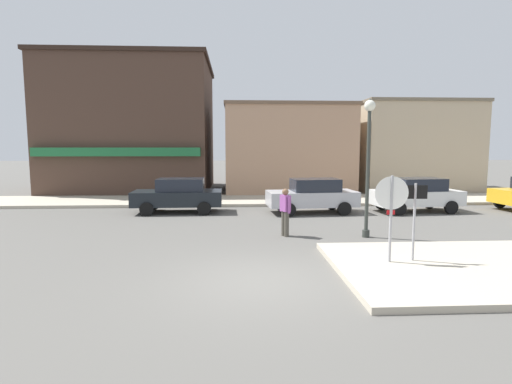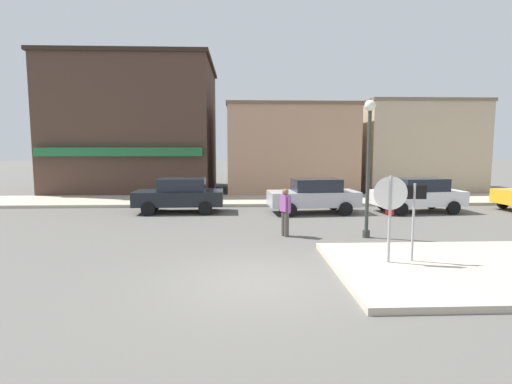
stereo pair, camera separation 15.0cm
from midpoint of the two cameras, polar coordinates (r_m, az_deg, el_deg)
ground_plane at (r=9.16m, az=0.13°, el=-12.61°), size 160.00×160.00×0.00m
sidewalk_corner at (r=11.04m, az=27.65°, el=-9.61°), size 6.40×4.80×0.15m
kerb_far at (r=21.90m, az=-1.77°, el=-1.19°), size 80.00×4.00×0.15m
stop_sign at (r=10.30m, az=18.34°, el=-2.09°), size 0.82×0.09×2.30m
one_way_sign at (r=10.66m, az=21.31°, el=-2.94°), size 0.60×0.07×2.10m
lamp_post at (r=13.51m, az=15.47°, el=6.10°), size 0.36×0.36×4.54m
parked_car_nearest at (r=18.55m, az=-11.25°, el=-0.41°), size 4.04×1.95×1.56m
parked_car_second at (r=18.24m, az=7.84°, el=-0.46°), size 4.13×2.13×1.56m
parked_car_third at (r=19.81m, az=21.73°, el=-0.31°), size 4.15×2.18×1.56m
pedestrian_crossing_near at (r=13.39m, az=3.88°, el=-2.67°), size 0.35×0.54×1.61m
building_corner_shop at (r=29.05m, az=-16.95°, el=8.83°), size 10.40×9.50×8.65m
building_storefront_left_near at (r=27.24m, az=4.06°, el=6.12°), size 8.10×7.44×5.66m
building_storefront_left_mid at (r=29.95m, az=20.52°, el=6.04°), size 7.59×7.18×5.95m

